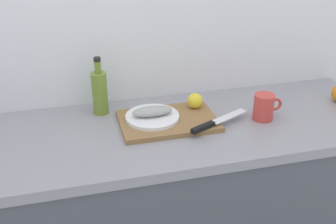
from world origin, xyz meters
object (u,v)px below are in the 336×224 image
(cutting_board, at_px, (168,121))
(fish_fillet, at_px, (152,111))
(white_plate, at_px, (152,117))
(coffee_mug_0, at_px, (264,107))
(lemon_0, at_px, (195,101))
(olive_oil_bottle, at_px, (100,92))
(chef_knife, at_px, (213,123))

(cutting_board, distance_m, fish_fillet, 0.08)
(white_plate, height_order, fish_fillet, fish_fillet)
(coffee_mug_0, bearing_deg, lemon_0, 152.29)
(fish_fillet, height_order, lemon_0, lemon_0)
(white_plate, height_order, coffee_mug_0, coffee_mug_0)
(olive_oil_bottle, relative_size, coffee_mug_0, 2.01)
(fish_fillet, relative_size, olive_oil_bottle, 0.66)
(white_plate, xyz_separation_m, lemon_0, (0.20, 0.05, 0.02))
(coffee_mug_0, bearing_deg, white_plate, 170.01)
(lemon_0, bearing_deg, chef_knife, -83.66)
(chef_knife, bearing_deg, fish_fillet, 127.16)
(cutting_board, distance_m, lemon_0, 0.16)
(lemon_0, relative_size, coffee_mug_0, 0.52)
(white_plate, bearing_deg, lemon_0, 15.06)
(fish_fillet, bearing_deg, olive_oil_bottle, 143.15)
(lemon_0, bearing_deg, fish_fillet, -164.94)
(fish_fillet, relative_size, coffee_mug_0, 1.32)
(olive_oil_bottle, height_order, coffee_mug_0, olive_oil_bottle)
(white_plate, relative_size, coffee_mug_0, 1.77)
(chef_knife, bearing_deg, white_plate, 127.16)
(white_plate, bearing_deg, coffee_mug_0, -9.99)
(fish_fillet, bearing_deg, chef_knife, -27.94)
(white_plate, relative_size, olive_oil_bottle, 0.88)
(white_plate, height_order, chef_knife, chef_knife)
(fish_fillet, xyz_separation_m, lemon_0, (0.20, 0.05, -0.00))
(fish_fillet, height_order, olive_oil_bottle, olive_oil_bottle)
(cutting_board, bearing_deg, white_plate, 164.39)
(white_plate, height_order, lemon_0, lemon_0)
(white_plate, xyz_separation_m, chef_knife, (0.22, -0.11, 0.00))
(lemon_0, bearing_deg, cutting_board, -152.84)
(cutting_board, relative_size, coffee_mug_0, 3.15)
(chef_knife, bearing_deg, coffee_mug_0, -16.24)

